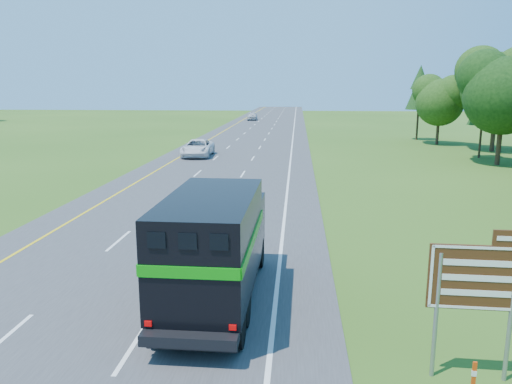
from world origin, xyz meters
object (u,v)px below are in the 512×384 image
far_car (252,116)px  horse_truck (215,244)px  white_suv (198,148)px  exit_sign (478,284)px

far_car → horse_truck: bearing=-87.7°
white_suv → exit_sign: (14.10, -37.84, 1.52)m
far_car → exit_sign: bearing=-83.8°
horse_truck → exit_sign: size_ratio=2.23×
far_car → white_suv: bearing=-92.5°
horse_truck → exit_sign: (6.71, -3.74, 0.42)m
exit_sign → white_suv: bearing=112.7°
horse_truck → far_car: size_ratio=1.63×
white_suv → exit_sign: size_ratio=1.63×
horse_truck → exit_sign: 7.69m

